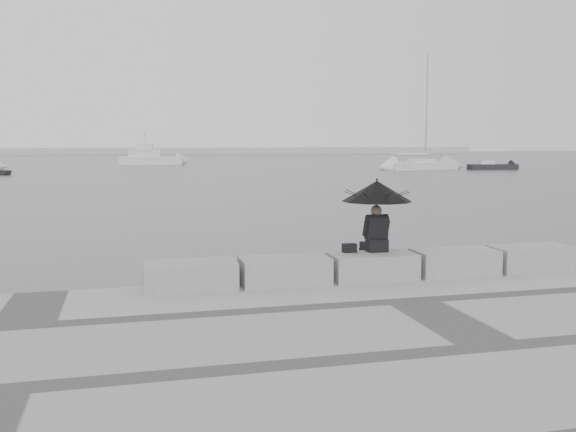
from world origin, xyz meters
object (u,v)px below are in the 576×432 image
object	(u,v)px
dinghy	(4,172)
small_motorboat	(493,167)
seated_person	(377,197)
sailboat_right	(421,165)
motor_cruiser	(152,158)

from	to	relation	value
dinghy	small_motorboat	bearing A→B (deg)	-19.35
small_motorboat	dinghy	bearing A→B (deg)	-175.32
seated_person	dinghy	size ratio (longest dim) A/B	0.43
seated_person	sailboat_right	bearing A→B (deg)	62.96
small_motorboat	motor_cruiser	bearing A→B (deg)	151.06
motor_cruiser	dinghy	world-z (taller)	motor_cruiser
motor_cruiser	small_motorboat	world-z (taller)	motor_cruiser
motor_cruiser	small_motorboat	size ratio (longest dim) A/B	1.56
seated_person	sailboat_right	world-z (taller)	sailboat_right
seated_person	sailboat_right	xyz separation A→B (m)	(27.43, 54.38, -1.52)
sailboat_right	small_motorboat	size ratio (longest dim) A/B	2.32
sailboat_right	motor_cruiser	xyz separation A→B (m)	(-28.47, 24.02, 0.38)
seated_person	motor_cruiser	size ratio (longest dim) A/B	0.16
sailboat_right	seated_person	bearing A→B (deg)	-125.60
seated_person	dinghy	xyz separation A→B (m)	(-15.70, 54.09, -1.76)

